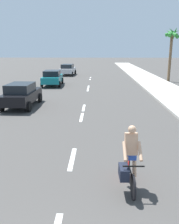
% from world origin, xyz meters
% --- Properties ---
extents(ground_plane, '(160.00, 160.00, 0.00)m').
position_xyz_m(ground_plane, '(0.00, 20.00, 0.00)').
color(ground_plane, '#423F3D').
extents(sidewalk_strip, '(3.60, 80.00, 0.14)m').
position_xyz_m(sidewalk_strip, '(7.13, 22.00, 0.07)').
color(sidewalk_strip, '#B2ADA3').
rests_on(sidewalk_strip, ground).
extents(lane_stripe_2, '(0.16, 1.80, 0.01)m').
position_xyz_m(lane_stripe_2, '(0.00, 6.10, 0.00)').
color(lane_stripe_2, white).
rests_on(lane_stripe_2, ground).
extents(lane_stripe_3, '(0.16, 1.80, 0.01)m').
position_xyz_m(lane_stripe_3, '(0.00, 11.43, 0.00)').
color(lane_stripe_3, white).
rests_on(lane_stripe_3, ground).
extents(lane_stripe_4, '(0.16, 1.80, 0.01)m').
position_xyz_m(lane_stripe_4, '(0.00, 13.68, 0.00)').
color(lane_stripe_4, white).
rests_on(lane_stripe_4, ground).
extents(lane_stripe_5, '(0.16, 1.80, 0.01)m').
position_xyz_m(lane_stripe_5, '(0.00, 20.88, 0.00)').
color(lane_stripe_5, white).
rests_on(lane_stripe_5, ground).
extents(lane_stripe_6, '(0.16, 1.80, 0.01)m').
position_xyz_m(lane_stripe_6, '(0.00, 22.48, 0.00)').
color(lane_stripe_6, white).
rests_on(lane_stripe_6, ground).
extents(lane_stripe_7, '(0.16, 1.80, 0.01)m').
position_xyz_m(lane_stripe_7, '(0.00, 30.13, 0.00)').
color(lane_stripe_7, white).
rests_on(lane_stripe_7, ground).
extents(lane_stripe_8, '(0.16, 1.80, 0.01)m').
position_xyz_m(lane_stripe_8, '(0.00, 29.03, 0.00)').
color(lane_stripe_8, white).
rests_on(lane_stripe_8, ground).
extents(cyclist, '(0.63, 1.71, 1.82)m').
position_xyz_m(cyclist, '(1.74, 4.30, 0.83)').
color(cyclist, black).
rests_on(cyclist, ground).
extents(parked_car_black, '(1.95, 4.09, 1.57)m').
position_xyz_m(parked_car_black, '(-4.13, 13.91, 0.84)').
color(parked_car_black, black).
rests_on(parked_car_black, ground).
extents(parked_car_teal, '(2.09, 4.26, 1.57)m').
position_xyz_m(parked_car_teal, '(-3.78, 23.37, 0.84)').
color(parked_car_teal, '#14727A').
rests_on(parked_car_teal, ground).
extents(parked_car_silver, '(2.13, 4.27, 1.57)m').
position_xyz_m(parked_car_silver, '(-3.37, 33.45, 0.84)').
color(parked_car_silver, '#B7BABF').
rests_on(parked_car_silver, ground).
extents(palm_tree_far, '(1.73, 1.86, 6.15)m').
position_xyz_m(palm_tree_far, '(9.18, 26.81, 4.75)').
color(palm_tree_far, brown).
rests_on(palm_tree_far, ground).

